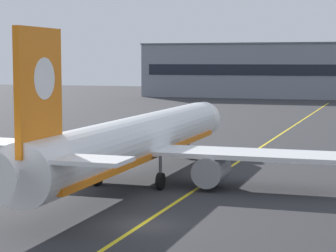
# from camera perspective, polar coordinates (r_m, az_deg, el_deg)

# --- Properties ---
(ground_plane) EXTENTS (400.00, 400.00, 0.00)m
(ground_plane) POSITION_cam_1_polar(r_m,az_deg,el_deg) (40.32, -1.90, -8.45)
(ground_plane) COLOR #2D2D30
(taxiway_centreline) EXTENTS (2.08, 179.99, 0.01)m
(taxiway_centreline) POSITION_cam_1_polar(r_m,az_deg,el_deg) (68.78, 6.68, -2.60)
(taxiway_centreline) COLOR yellow
(taxiway_centreline) RESTS_ON ground
(airliner_foreground) EXTENTS (32.01, 41.41, 11.65)m
(airliner_foreground) POSITION_cam_1_polar(r_m,az_deg,el_deg) (53.13, -2.67, -1.34)
(airliner_foreground) COLOR white
(airliner_foreground) RESTS_ON ground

